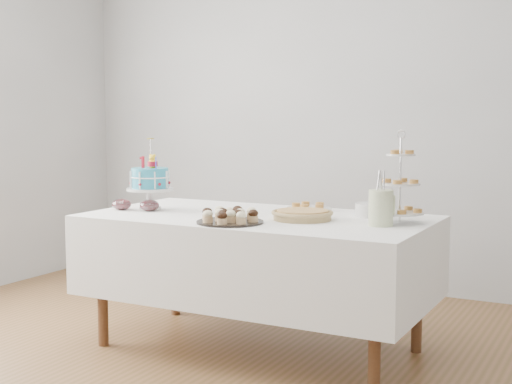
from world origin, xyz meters
The scene contains 12 objects.
floor centered at (0.00, 0.00, 0.00)m, with size 5.00×5.00×0.00m, color brown.
walls centered at (0.00, 0.00, 1.35)m, with size 5.04×4.04×2.70m.
table centered at (0.00, 0.30, 0.54)m, with size 1.92×1.02×0.77m.
birthday_cake centered at (-0.69, 0.23, 0.89)m, with size 0.28×0.28×0.43m.
cupcake_tray centered at (0.00, -0.02, 0.81)m, with size 0.35×0.35×0.08m.
pie centered at (0.29, 0.27, 0.80)m, with size 0.33×0.33×0.05m.
tiered_stand centered at (0.78, 0.41, 0.97)m, with size 0.25×0.25×0.49m.
plate_stack centered at (0.58, 0.57, 0.81)m, with size 0.19×0.19×0.07m.
pastry_plate centered at (0.15, 0.68, 0.79)m, with size 0.27×0.27×0.04m.
jam_bowl_a centered at (-0.66, 0.18, 0.80)m, with size 0.12×0.12×0.07m.
jam_bowl_b centered at (-0.84, 0.15, 0.80)m, with size 0.11×0.11×0.07m.
utensil_pitcher centered at (0.73, 0.26, 0.87)m, with size 0.13×0.13×0.28m.
Camera 1 is at (1.86, -3.21, 1.32)m, focal length 50.00 mm.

